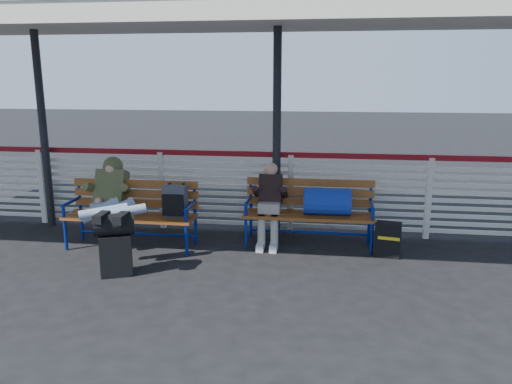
# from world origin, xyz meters

# --- Properties ---
(ground) EXTENTS (60.00, 60.00, 0.00)m
(ground) POSITION_xyz_m (0.00, 0.00, 0.00)
(ground) COLOR black
(ground) RESTS_ON ground
(fence) EXTENTS (12.08, 0.08, 1.24)m
(fence) POSITION_xyz_m (0.00, 1.90, 0.66)
(fence) COLOR silver
(fence) RESTS_ON ground
(canopy) EXTENTS (12.60, 3.60, 3.16)m
(canopy) POSITION_xyz_m (-0.00, 0.87, 3.04)
(canopy) COLOR silver
(canopy) RESTS_ON ground
(luggage_stack) EXTENTS (0.52, 0.40, 0.76)m
(luggage_stack) POSITION_xyz_m (0.07, -0.06, 0.41)
(luggage_stack) COLOR black
(luggage_stack) RESTS_ON ground
(bench_left) EXTENTS (1.80, 0.56, 0.92)m
(bench_left) POSITION_xyz_m (0.05, 0.97, 0.59)
(bench_left) COLOR #90591C
(bench_left) RESTS_ON ground
(bench_right) EXTENTS (1.80, 0.56, 0.92)m
(bench_right) POSITION_xyz_m (2.44, 1.34, 0.61)
(bench_right) COLOR #90591C
(bench_right) RESTS_ON ground
(traveler_man) EXTENTS (0.94, 1.64, 0.77)m
(traveler_man) POSITION_xyz_m (-0.27, 0.62, 0.68)
(traveler_man) COLOR #99A9CE
(traveler_man) RESTS_ON ground
(companion_person) EXTENTS (0.32, 0.66, 1.15)m
(companion_person) POSITION_xyz_m (1.75, 1.34, 0.60)
(companion_person) COLOR #A9A399
(companion_person) RESTS_ON ground
(suitcase_side) EXTENTS (0.36, 0.26, 0.46)m
(suitcase_side) POSITION_xyz_m (3.35, 1.05, 0.23)
(suitcase_side) COLOR black
(suitcase_side) RESTS_ON ground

